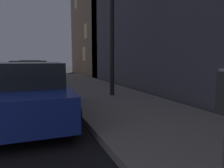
# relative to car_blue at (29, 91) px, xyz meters

# --- Properties ---
(car_blue) EXTENTS (2.21, 4.51, 1.43)m
(car_blue) POSITION_rel_car_blue_xyz_m (0.00, 0.00, 0.00)
(car_blue) COLOR navy
(car_blue) RESTS_ON ground
(car_silver) EXTENTS (2.20, 4.06, 1.43)m
(car_silver) POSITION_rel_car_blue_xyz_m (0.00, 5.70, -0.02)
(car_silver) COLOR #B7B7BF
(car_silver) RESTS_ON ground
(car_red) EXTENTS (2.13, 4.50, 1.43)m
(car_red) POSITION_rel_car_blue_xyz_m (0.00, 12.55, 0.00)
(car_red) COLOR maroon
(car_red) RESTS_ON ground
(street_lamp) EXTENTS (0.44, 0.44, 5.24)m
(street_lamp) POSITION_rel_car_blue_xyz_m (2.91, 1.55, 2.92)
(street_lamp) COLOR black
(street_lamp) RESTS_ON sidewalk
(building_far) EXTENTS (6.54, 9.24, 13.71)m
(building_far) POSITION_rel_car_blue_xyz_m (7.71, 12.78, 6.14)
(building_far) COLOR #998466
(building_far) RESTS_ON ground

